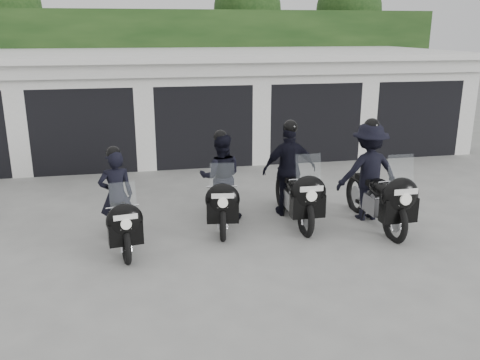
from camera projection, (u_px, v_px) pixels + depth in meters
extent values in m
plane|color=#9C9C97|center=(248.00, 250.00, 8.65)|extent=(80.00, 80.00, 0.00)
cube|color=white|center=(192.00, 101.00, 16.23)|extent=(16.00, 6.00, 2.80)
cube|color=white|center=(191.00, 54.00, 15.62)|extent=(16.40, 6.80, 0.16)
cube|color=white|center=(204.00, 69.00, 12.82)|extent=(16.40, 0.12, 0.40)
cube|color=black|center=(205.00, 163.00, 13.76)|extent=(16.00, 0.06, 0.24)
cube|color=white|center=(18.00, 121.00, 12.67)|extent=(0.50, 0.50, 2.80)
cube|color=black|center=(87.00, 124.00, 14.04)|extent=(2.60, 2.60, 2.20)
cube|color=white|center=(79.00, 75.00, 12.65)|extent=(2.60, 0.50, 0.60)
cube|color=white|center=(144.00, 117.00, 13.26)|extent=(0.50, 0.50, 2.80)
cube|color=black|center=(199.00, 120.00, 14.63)|extent=(2.60, 2.60, 2.20)
cube|color=white|center=(202.00, 73.00, 13.24)|extent=(2.60, 0.50, 0.60)
cube|color=white|center=(260.00, 113.00, 13.85)|extent=(0.50, 0.50, 2.80)
cube|color=black|center=(301.00, 116.00, 15.22)|extent=(2.60, 2.60, 2.20)
cube|color=white|center=(315.00, 71.00, 13.83)|extent=(2.60, 0.50, 0.60)
cube|color=white|center=(365.00, 110.00, 14.44)|extent=(0.50, 0.50, 2.80)
cube|color=black|center=(397.00, 113.00, 15.81)|extent=(2.60, 2.60, 2.20)
cube|color=white|center=(419.00, 70.00, 14.42)|extent=(2.60, 0.50, 0.60)
cube|color=white|center=(463.00, 107.00, 15.03)|extent=(0.50, 0.50, 2.80)
cube|color=#163212|center=(180.00, 68.00, 19.78)|extent=(20.00, 2.00, 4.30)
sphere|color=#163212|center=(4.00, 7.00, 19.31)|extent=(2.80, 2.80, 2.80)
cylinder|color=black|center=(13.00, 81.00, 20.09)|extent=(0.24, 0.24, 3.30)
sphere|color=#163212|center=(247.00, 9.00, 21.11)|extent=(2.80, 2.80, 2.80)
cylinder|color=black|center=(247.00, 76.00, 21.90)|extent=(0.24, 0.24, 3.30)
sphere|color=#163212|center=(349.00, 10.00, 21.97)|extent=(2.80, 2.80, 2.80)
cylinder|color=black|center=(345.00, 75.00, 22.75)|extent=(0.24, 0.24, 3.30)
torus|color=black|center=(126.00, 244.00, 8.16)|extent=(0.20, 0.69, 0.68)
torus|color=black|center=(116.00, 217.00, 9.37)|extent=(0.20, 0.69, 0.68)
cube|color=#A1A1A6|center=(120.00, 226.00, 8.76)|extent=(0.31, 0.54, 0.30)
cube|color=black|center=(121.00, 234.00, 8.79)|extent=(0.25, 1.21, 0.06)
ellipsoid|color=black|center=(120.00, 211.00, 8.53)|extent=(0.38, 0.57, 0.27)
cube|color=black|center=(117.00, 203.00, 8.89)|extent=(0.31, 0.54, 0.09)
ellipsoid|color=black|center=(125.00, 220.00, 7.97)|extent=(0.62, 0.39, 0.56)
cube|color=black|center=(126.00, 233.00, 8.03)|extent=(0.56, 0.28, 0.37)
cube|color=#B2BFC6|center=(123.00, 198.00, 7.89)|extent=(0.42, 0.17, 0.47)
cylinder|color=silver|center=(122.00, 207.00, 8.09)|extent=(0.52, 0.10, 0.03)
cube|color=white|center=(126.00, 217.00, 7.80)|extent=(0.37, 0.07, 0.08)
cube|color=white|center=(126.00, 227.00, 7.87)|extent=(0.17, 0.04, 0.09)
imported|color=black|center=(116.00, 196.00, 8.87)|extent=(0.65, 0.47, 1.63)
sphere|color=black|center=(113.00, 153.00, 8.65)|extent=(0.25, 0.25, 0.25)
torus|color=black|center=(223.00, 222.00, 9.06)|extent=(0.20, 0.72, 0.71)
torus|color=black|center=(220.00, 197.00, 10.40)|extent=(0.20, 0.72, 0.71)
cube|color=#A1A1A6|center=(221.00, 205.00, 9.73)|extent=(0.32, 0.56, 0.31)
cube|color=black|center=(222.00, 213.00, 9.75)|extent=(0.25, 1.26, 0.06)
ellipsoid|color=black|center=(221.00, 191.00, 9.48)|extent=(0.39, 0.60, 0.28)
cube|color=black|center=(221.00, 184.00, 9.87)|extent=(0.32, 0.56, 0.10)
ellipsoid|color=black|center=(223.00, 199.00, 8.85)|extent=(0.65, 0.40, 0.58)
cube|color=black|center=(223.00, 211.00, 8.92)|extent=(0.59, 0.29, 0.39)
cube|color=#B2BFC6|center=(222.00, 178.00, 8.77)|extent=(0.44, 0.17, 0.50)
cylinder|color=silver|center=(222.00, 186.00, 8.99)|extent=(0.54, 0.10, 0.03)
cube|color=white|center=(223.00, 196.00, 8.66)|extent=(0.39, 0.07, 0.09)
cube|color=white|center=(223.00, 205.00, 8.74)|extent=(0.18, 0.04, 0.10)
imported|color=black|center=(221.00, 177.00, 9.85)|extent=(0.91, 0.75, 1.71)
sphere|color=black|center=(220.00, 137.00, 9.62)|extent=(0.26, 0.26, 0.26)
torus|color=black|center=(306.00, 217.00, 9.23)|extent=(0.12, 0.77, 0.77)
torus|color=black|center=(282.00, 192.00, 10.66)|extent=(0.12, 0.77, 0.77)
cube|color=#A1A1A6|center=(293.00, 200.00, 9.94)|extent=(0.27, 0.58, 0.34)
cube|color=black|center=(293.00, 208.00, 9.97)|extent=(0.09, 1.37, 0.06)
ellipsoid|color=black|center=(296.00, 185.00, 9.67)|extent=(0.34, 0.61, 0.30)
cube|color=black|center=(289.00, 177.00, 10.09)|extent=(0.27, 0.58, 0.11)
ellipsoid|color=black|center=(308.00, 193.00, 9.01)|extent=(0.66, 0.35, 0.63)
cube|color=black|center=(308.00, 206.00, 9.08)|extent=(0.61, 0.23, 0.42)
cube|color=#B2BFC6|center=(308.00, 169.00, 8.92)|extent=(0.46, 0.12, 0.54)
cylinder|color=silver|center=(305.00, 179.00, 9.15)|extent=(0.59, 0.03, 0.03)
cube|color=white|center=(312.00, 189.00, 8.81)|extent=(0.42, 0.02, 0.09)
cube|color=white|center=(311.00, 199.00, 8.89)|extent=(0.19, 0.02, 0.11)
imported|color=black|center=(289.00, 170.00, 10.07)|extent=(1.08, 0.62, 1.85)
sphere|color=black|center=(291.00, 127.00, 9.82)|extent=(0.28, 0.28, 0.28)
torus|color=black|center=(395.00, 222.00, 8.98)|extent=(0.14, 0.80, 0.80)
torus|color=black|center=(356.00, 195.00, 10.44)|extent=(0.14, 0.80, 0.80)
cube|color=#A1A1A6|center=(374.00, 203.00, 9.71)|extent=(0.30, 0.61, 0.35)
cube|color=black|center=(373.00, 212.00, 9.74)|extent=(0.12, 1.42, 0.07)
ellipsoid|color=black|center=(380.00, 187.00, 9.43)|extent=(0.37, 0.64, 0.31)
cube|color=black|center=(368.00, 179.00, 9.86)|extent=(0.30, 0.61, 0.11)
ellipsoid|color=black|center=(400.00, 196.00, 8.75)|extent=(0.70, 0.38, 0.66)
cube|color=black|center=(399.00, 210.00, 8.82)|extent=(0.64, 0.26, 0.44)
cube|color=#B2BFC6|center=(401.00, 171.00, 8.65)|extent=(0.48, 0.14, 0.56)
cylinder|color=silver|center=(394.00, 181.00, 8.89)|extent=(0.61, 0.05, 0.03)
cube|color=white|center=(406.00, 192.00, 8.54)|extent=(0.44, 0.03, 0.10)
cube|color=white|center=(404.00, 202.00, 8.62)|extent=(0.20, 0.02, 0.11)
imported|color=black|center=(368.00, 172.00, 9.84)|extent=(1.25, 0.67, 1.92)
sphere|color=black|center=(372.00, 126.00, 9.58)|extent=(0.29, 0.29, 0.29)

